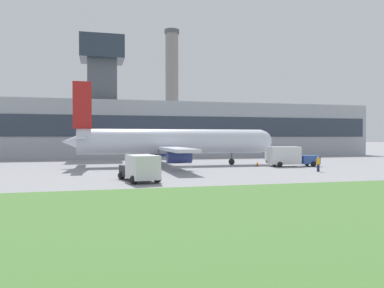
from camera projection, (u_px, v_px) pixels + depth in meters
ground_plane at (182, 168)px, 45.84m from camera, size 400.00×400.00×0.00m
terminal_building at (147, 127)px, 72.13m from camera, size 89.55×10.22×22.19m
smokestack_left at (172, 90)px, 102.67m from camera, size 4.05×4.05×33.17m
airplane at (171, 142)px, 48.39m from camera, size 27.56×25.77×10.54m
pushback_tug at (279, 156)px, 54.34m from camera, size 3.88×2.90×2.22m
baggage_truck at (140, 168)px, 31.20m from camera, size 3.34×5.63×2.25m
fuel_truck at (290, 157)px, 47.52m from camera, size 6.54×2.76×2.53m
ground_crew_person at (318, 164)px, 40.35m from camera, size 0.50×0.50×1.64m
traffic_cone_near_nose at (257, 164)px, 48.33m from camera, size 0.62×0.62×0.54m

